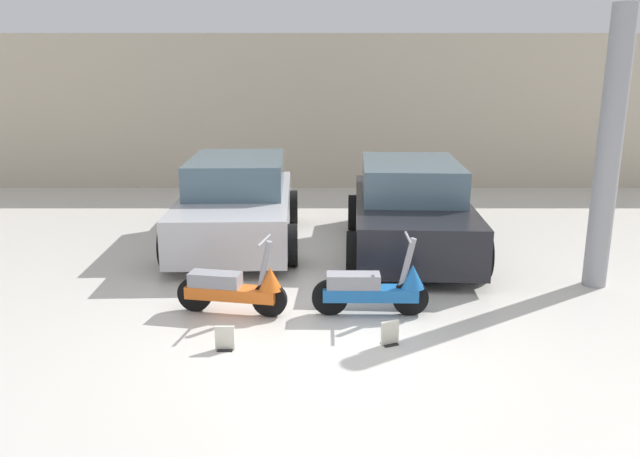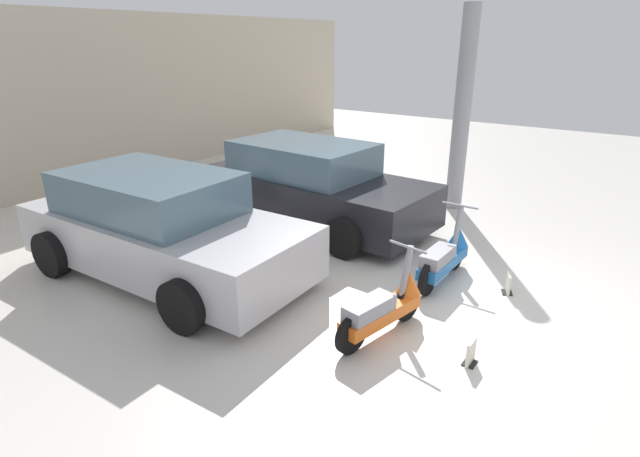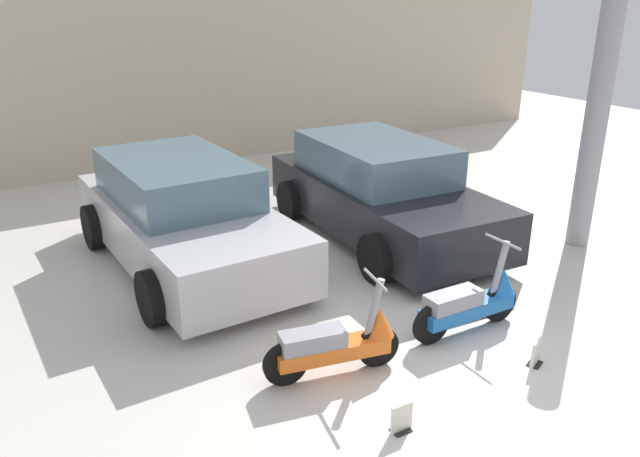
{
  "view_description": "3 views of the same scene",
  "coord_description": "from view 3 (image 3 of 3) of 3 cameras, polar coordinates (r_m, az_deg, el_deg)",
  "views": [
    {
      "loc": [
        -0.19,
        -6.26,
        2.82
      ],
      "look_at": [
        -0.16,
        1.59,
        0.79
      ],
      "focal_mm": 35.0,
      "sensor_mm": 36.0,
      "label": 1
    },
    {
      "loc": [
        -5.4,
        -1.52,
        3.01
      ],
      "look_at": [
        -0.43,
        1.99,
        0.69
      ],
      "focal_mm": 28.0,
      "sensor_mm": 36.0,
      "label": 2
    },
    {
      "loc": [
        -3.86,
        -3.62,
        3.39
      ],
      "look_at": [
        -0.69,
        1.79,
        0.98
      ],
      "focal_mm": 35.0,
      "sensor_mm": 36.0,
      "label": 3
    }
  ],
  "objects": [
    {
      "name": "wall_back",
      "position": [
        12.98,
        -13.23,
        13.39
      ],
      "size": [
        19.6,
        0.12,
        3.58
      ],
      "primitive_type": "cube",
      "color": "beige",
      "rests_on": "ground_plane"
    },
    {
      "name": "car_rear_left",
      "position": [
        8.22,
        -12.35,
        1.13
      ],
      "size": [
        2.09,
        4.14,
        1.39
      ],
      "rotation": [
        0.0,
        0.0,
        -1.54
      ],
      "color": "#B7B7BC",
      "rests_on": "ground_plane"
    },
    {
      "name": "placard_near_right_scooter",
      "position": [
        6.45,
        19.13,
        -10.8
      ],
      "size": [
        0.2,
        0.17,
        0.26
      ],
      "rotation": [
        0.0,
        0.0,
        0.41
      ],
      "color": "black",
      "rests_on": "ground_plane"
    },
    {
      "name": "car_rear_center",
      "position": [
        9.05,
        5.54,
        3.37
      ],
      "size": [
        2.15,
        4.17,
        1.39
      ],
      "rotation": [
        0.0,
        0.0,
        -1.63
      ],
      "color": "black",
      "rests_on": "ground_plane"
    },
    {
      "name": "scooter_front_left",
      "position": [
        5.88,
        1.71,
        -10.36
      ],
      "size": [
        1.33,
        0.54,
        0.93
      ],
      "rotation": [
        0.0,
        0.0,
        -0.19
      ],
      "color": "black",
      "rests_on": "ground_plane"
    },
    {
      "name": "placard_near_left_scooter",
      "position": [
        5.36,
        7.46,
        -16.91
      ],
      "size": [
        0.2,
        0.12,
        0.26
      ],
      "rotation": [
        0.0,
        0.0,
        -0.0
      ],
      "color": "black",
      "rests_on": "ground_plane"
    },
    {
      "name": "scooter_front_right",
      "position": [
        6.76,
        13.7,
        -6.48
      ],
      "size": [
        1.37,
        0.49,
        0.95
      ],
      "rotation": [
        0.0,
        0.0,
        -0.01
      ],
      "color": "black",
      "rests_on": "ground_plane"
    },
    {
      "name": "support_column_side",
      "position": [
        9.17,
        23.93,
        9.19
      ],
      "size": [
        0.3,
        0.3,
        3.58
      ],
      "primitive_type": "cylinder",
      "color": "#99999E",
      "rests_on": "ground_plane"
    },
    {
      "name": "ground_plane",
      "position": [
        6.28,
        14.11,
        -12.37
      ],
      "size": [
        28.0,
        28.0,
        0.0
      ],
      "primitive_type": "plane",
      "color": "silver"
    }
  ]
}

